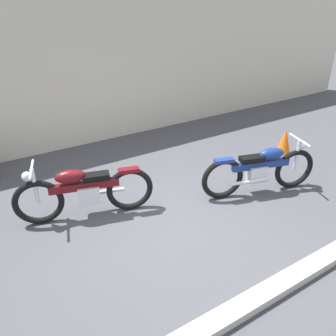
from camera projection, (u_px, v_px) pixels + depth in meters
ground_plane at (177, 226)px, 5.21m from camera, size 40.00×40.00×0.00m
building_wall at (82, 76)px, 7.43m from camera, size 18.00×0.30×3.12m
curb_strip at (257, 299)px, 3.90m from camera, size 18.00×0.24×0.12m
traffic_cone at (285, 141)px, 7.44m from camera, size 0.32×0.32×0.55m
motorcycle_maroon at (84, 191)px, 5.23m from camera, size 2.11×0.83×0.97m
motorcycle_blue at (261, 169)px, 5.87m from camera, size 2.09×0.84×0.97m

